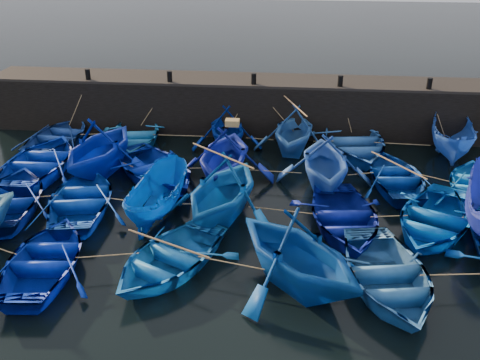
# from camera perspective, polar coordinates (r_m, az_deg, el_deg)

# --- Properties ---
(ground) EXTENTS (120.00, 120.00, 0.00)m
(ground) POSITION_cam_1_polar(r_m,az_deg,el_deg) (17.71, -1.04, -6.55)
(ground) COLOR black
(ground) RESTS_ON ground
(quay_wall) EXTENTS (26.00, 2.50, 2.50)m
(quay_wall) POSITION_cam_1_polar(r_m,az_deg,el_deg) (26.71, 1.58, 7.90)
(quay_wall) COLOR black
(quay_wall) RESTS_ON ground
(quay_top) EXTENTS (26.00, 2.50, 0.12)m
(quay_top) POSITION_cam_1_polar(r_m,az_deg,el_deg) (26.33, 1.62, 10.61)
(quay_top) COLOR black
(quay_top) RESTS_ON quay_wall
(bollard_0) EXTENTS (0.24, 0.24, 0.50)m
(bollard_0) POSITION_cam_1_polar(r_m,az_deg,el_deg) (27.16, -15.92, 10.79)
(bollard_0) COLOR black
(bollard_0) RESTS_ON quay_top
(bollard_1) EXTENTS (0.24, 0.24, 0.50)m
(bollard_1) POSITION_cam_1_polar(r_m,az_deg,el_deg) (25.98, -7.52, 10.89)
(bollard_1) COLOR black
(bollard_1) RESTS_ON quay_top
(bollard_2) EXTENTS (0.24, 0.24, 0.50)m
(bollard_2) POSITION_cam_1_polar(r_m,az_deg,el_deg) (25.38, 1.47, 10.75)
(bollard_2) COLOR black
(bollard_2) RESTS_ON quay_top
(bollard_3) EXTENTS (0.24, 0.24, 0.50)m
(bollard_3) POSITION_cam_1_polar(r_m,az_deg,el_deg) (25.41, 10.65, 10.34)
(bollard_3) COLOR black
(bollard_3) RESTS_ON quay_top
(bollard_4) EXTENTS (0.24, 0.24, 0.50)m
(bollard_4) POSITION_cam_1_polar(r_m,az_deg,el_deg) (26.06, 19.56, 9.68)
(bollard_4) COLOR black
(bollard_4) RESTS_ON quay_top
(boat_0) EXTENTS (3.77, 4.91, 0.95)m
(boat_0) POSITION_cam_1_polar(r_m,az_deg,el_deg) (26.44, -18.68, 4.53)
(boat_0) COLOR navy
(boat_0) RESTS_ON ground
(boat_1) EXTENTS (4.26, 5.35, 0.99)m
(boat_1) POSITION_cam_1_polar(r_m,az_deg,el_deg) (25.51, -11.21, 4.72)
(boat_1) COLOR #1764AA
(boat_1) RESTS_ON ground
(boat_2) EXTENTS (3.99, 4.40, 2.00)m
(boat_2) POSITION_cam_1_polar(r_m,az_deg,el_deg) (24.49, -1.44, 5.58)
(boat_2) COLOR navy
(boat_2) RESTS_ON ground
(boat_3) EXTENTS (4.07, 4.56, 2.17)m
(boat_3) POSITION_cam_1_polar(r_m,az_deg,el_deg) (24.16, 5.77, 5.38)
(boat_3) COLOR blue
(boat_3) RESTS_ON ground
(boat_4) EXTENTS (4.64, 5.96, 1.14)m
(boat_4) POSITION_cam_1_polar(r_m,az_deg,el_deg) (24.65, 12.06, 4.06)
(boat_4) COLOR #1E4D8F
(boat_4) RESTS_ON ground
(boat_5) EXTENTS (2.57, 4.94, 1.82)m
(boat_5) POSITION_cam_1_polar(r_m,az_deg,el_deg) (25.27, 21.75, 4.12)
(boat_5) COLOR #224CAC
(boat_5) RESTS_ON ground
(boat_6) EXTENTS (3.80, 5.27, 1.08)m
(boat_6) POSITION_cam_1_polar(r_m,az_deg,el_deg) (23.64, -20.49, 1.90)
(boat_6) COLOR #032491
(boat_6) RESTS_ON ground
(boat_7) EXTENTS (4.89, 5.41, 2.50)m
(boat_7) POSITION_cam_1_polar(r_m,az_deg,el_deg) (22.54, -14.75, 3.54)
(boat_7) COLOR #021C95
(boat_7) RESTS_ON ground
(boat_8) EXTENTS (6.05, 6.19, 1.05)m
(boat_8) POSITION_cam_1_polar(r_m,az_deg,el_deg) (21.79, -9.05, 1.22)
(boat_8) COLOR #021E8E
(boat_8) RESTS_ON ground
(boat_9) EXTENTS (4.24, 4.82, 2.40)m
(boat_9) POSITION_cam_1_polar(r_m,az_deg,el_deg) (21.18, -1.61, 2.80)
(boat_9) COLOR navy
(boat_9) RESTS_ON ground
(boat_10) EXTENTS (3.96, 4.54, 2.31)m
(boat_10) POSITION_cam_1_polar(r_m,az_deg,el_deg) (20.99, 9.12, 2.13)
(boat_10) COLOR blue
(boat_10) RESTS_ON ground
(boat_11) EXTENTS (3.45, 4.56, 0.90)m
(boat_11) POSITION_cam_1_polar(r_m,az_deg,el_deg) (21.96, 16.35, 0.43)
(boat_11) COLOR navy
(boat_11) RESTS_ON ground
(boat_12) EXTENTS (4.01, 5.03, 0.93)m
(boat_12) POSITION_cam_1_polar(r_m,az_deg,el_deg) (22.18, 24.09, -0.55)
(boat_12) COLOR blue
(boat_12) RESTS_ON ground
(boat_13) EXTENTS (4.45, 5.46, 0.99)m
(boat_13) POSITION_cam_1_polar(r_m,az_deg,el_deg) (21.04, -23.18, -1.70)
(boat_13) COLOR navy
(boat_13) RESTS_ON ground
(boat_14) EXTENTS (4.22, 5.29, 0.98)m
(boat_14) POSITION_cam_1_polar(r_m,az_deg,el_deg) (20.13, -16.47, -1.85)
(boat_14) COLOR #053295
(boat_14) RESTS_ON ground
(boat_15) EXTENTS (2.09, 4.30, 1.60)m
(boat_15) POSITION_cam_1_polar(r_m,az_deg,el_deg) (18.97, -8.85, -1.74)
(boat_15) COLOR #0042A7
(boat_15) RESTS_ON ground
(boat_16) EXTENTS (5.09, 5.53, 2.42)m
(boat_16) POSITION_cam_1_polar(r_m,az_deg,el_deg) (18.39, -1.88, -0.91)
(boat_16) COLOR #0952A9
(boat_16) RESTS_ON ground
(boat_17) EXTENTS (3.90, 5.06, 0.97)m
(boat_17) POSITION_cam_1_polar(r_m,az_deg,el_deg) (18.43, 10.99, -3.91)
(boat_17) COLOR navy
(boat_17) RESTS_ON ground
(boat_18) EXTENTS (5.30, 5.92, 1.01)m
(boat_18) POSITION_cam_1_polar(r_m,az_deg,el_deg) (19.17, 20.06, -3.83)
(boat_18) COLOR #024AAD
(boat_18) RESTS_ON ground
(boat_21) EXTENTS (3.56, 4.70, 0.92)m
(boat_21) POSITION_cam_1_polar(r_m,az_deg,el_deg) (17.06, -19.98, -7.90)
(boat_21) COLOR #011C9B
(boat_21) RESTS_ON ground
(boat_22) EXTENTS (4.85, 5.41, 0.92)m
(boat_22) POSITION_cam_1_polar(r_m,az_deg,el_deg) (16.25, -7.64, -8.18)
(boat_22) COLOR blue
(boat_22) RESTS_ON ground
(boat_23) EXTENTS (6.12, 6.13, 2.45)m
(boat_23) POSITION_cam_1_polar(r_m,az_deg,el_deg) (15.07, 6.17, -7.60)
(boat_23) COLOR navy
(boat_23) RESTS_ON ground
(boat_24) EXTENTS (4.19, 5.30, 0.99)m
(boat_24) POSITION_cam_1_polar(r_m,az_deg,el_deg) (15.88, 15.42, -9.74)
(boat_24) COLOR #235B91
(boat_24) RESTS_ON ground
(wooden_crate) EXTENTS (0.54, 0.40, 0.24)m
(wooden_crate) POSITION_cam_1_polar(r_m,az_deg,el_deg) (20.66, -0.83, 6.14)
(wooden_crate) COLOR olive
(wooden_crate) RESTS_ON boat_9
(mooring_ropes) EXTENTS (17.89, 11.79, 2.10)m
(mooring_ropes) POSITION_cam_1_polar(r_m,az_deg,el_deg) (21.77, 0.98, 2.59)
(mooring_ropes) COLOR tan
(mooring_ropes) RESTS_ON ground
(loose_oars) EXTENTS (9.96, 11.68, 1.59)m
(loose_oars) POSITION_cam_1_polar(r_m,az_deg,el_deg) (19.53, 4.30, 2.07)
(loose_oars) COLOR #99724C
(loose_oars) RESTS_ON ground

